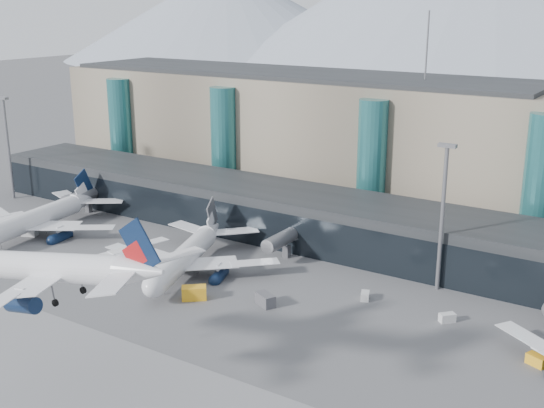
{
  "coord_description": "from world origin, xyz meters",
  "views": [
    {
      "loc": [
        64.92,
        -59.1,
        47.74
      ],
      "look_at": [
        6.28,
        32.0,
        15.55
      ],
      "focal_mm": 45.0,
      "sensor_mm": 36.0,
      "label": 1
    }
  ],
  "objects_px": {
    "lightmast_left": "(8,142)",
    "jet_parked_mid": "(190,246)",
    "veh_g": "(365,296)",
    "veh_h": "(194,293)",
    "veh_c": "(265,300)",
    "veh_d": "(447,318)",
    "veh_e": "(537,360)",
    "jet_parked_left": "(45,210)",
    "hero_jet": "(75,263)",
    "lightmast_mid": "(443,209)",
    "veh_a": "(30,232)"
  },
  "relations": [
    {
      "from": "veh_g",
      "to": "hero_jet",
      "type": "bearing_deg",
      "value": -42.1
    },
    {
      "from": "jet_parked_left",
      "to": "veh_d",
      "type": "relative_size",
      "value": 15.36
    },
    {
      "from": "veh_e",
      "to": "veh_g",
      "type": "distance_m",
      "value": 29.77
    },
    {
      "from": "veh_a",
      "to": "veh_e",
      "type": "distance_m",
      "value": 102.95
    },
    {
      "from": "jet_parked_left",
      "to": "lightmast_left",
      "type": "bearing_deg",
      "value": 57.76
    },
    {
      "from": "veh_d",
      "to": "lightmast_left",
      "type": "bearing_deg",
      "value": 128.42
    },
    {
      "from": "veh_c",
      "to": "veh_d",
      "type": "xyz_separation_m",
      "value": [
        27.09,
        10.26,
        -0.3
      ]
    },
    {
      "from": "veh_d",
      "to": "hero_jet",
      "type": "bearing_deg",
      "value": -172.79
    },
    {
      "from": "veh_a",
      "to": "hero_jet",
      "type": "bearing_deg",
      "value": -54.3
    },
    {
      "from": "jet_parked_left",
      "to": "veh_h",
      "type": "height_order",
      "value": "jet_parked_left"
    },
    {
      "from": "veh_a",
      "to": "veh_g",
      "type": "distance_m",
      "value": 74.5
    },
    {
      "from": "jet_parked_mid",
      "to": "veh_e",
      "type": "relative_size",
      "value": 13.59
    },
    {
      "from": "veh_d",
      "to": "veh_h",
      "type": "xyz_separation_m",
      "value": [
        -38.43,
        -14.69,
        0.42
      ]
    },
    {
      "from": "lightmast_mid",
      "to": "jet_parked_mid",
      "type": "distance_m",
      "value": 45.95
    },
    {
      "from": "veh_e",
      "to": "veh_g",
      "type": "relative_size",
      "value": 1.16
    },
    {
      "from": "lightmast_mid",
      "to": "veh_d",
      "type": "distance_m",
      "value": 18.73
    },
    {
      "from": "veh_c",
      "to": "veh_d",
      "type": "bearing_deg",
      "value": 46.37
    },
    {
      "from": "lightmast_left",
      "to": "jet_parked_mid",
      "type": "xyz_separation_m",
      "value": [
        67.96,
        -12.61,
        -10.02
      ]
    },
    {
      "from": "jet_parked_left",
      "to": "veh_h",
      "type": "distance_m",
      "value": 51.06
    },
    {
      "from": "veh_g",
      "to": "veh_h",
      "type": "bearing_deg",
      "value": -78.67
    },
    {
      "from": "veh_d",
      "to": "veh_e",
      "type": "xyz_separation_m",
      "value": [
        14.67,
        -6.2,
        0.06
      ]
    },
    {
      "from": "veh_a",
      "to": "veh_d",
      "type": "xyz_separation_m",
      "value": [
        88.26,
        8.41,
        -0.19
      ]
    },
    {
      "from": "lightmast_left",
      "to": "veh_h",
      "type": "relative_size",
      "value": 6.3
    },
    {
      "from": "jet_parked_left",
      "to": "jet_parked_mid",
      "type": "relative_size",
      "value": 1.04
    },
    {
      "from": "hero_jet",
      "to": "veh_d",
      "type": "bearing_deg",
      "value": 54.24
    },
    {
      "from": "lightmast_mid",
      "to": "veh_g",
      "type": "relative_size",
      "value": 11.15
    },
    {
      "from": "hero_jet",
      "to": "veh_a",
      "type": "bearing_deg",
      "value": 146.98
    },
    {
      "from": "jet_parked_left",
      "to": "jet_parked_mid",
      "type": "bearing_deg",
      "value": -97.99
    },
    {
      "from": "hero_jet",
      "to": "lightmast_left",
      "type": "bearing_deg",
      "value": 147.35
    },
    {
      "from": "lightmast_mid",
      "to": "hero_jet",
      "type": "relative_size",
      "value": 0.79
    },
    {
      "from": "veh_d",
      "to": "jet_parked_mid",
      "type": "bearing_deg",
      "value": 137.61
    },
    {
      "from": "veh_d",
      "to": "veh_h",
      "type": "height_order",
      "value": "veh_h"
    },
    {
      "from": "hero_jet",
      "to": "veh_h",
      "type": "xyz_separation_m",
      "value": [
        -6.74,
        29.95,
        -16.74
      ]
    },
    {
      "from": "hero_jet",
      "to": "veh_e",
      "type": "height_order",
      "value": "hero_jet"
    },
    {
      "from": "veh_a",
      "to": "veh_g",
      "type": "bearing_deg",
      "value": -14.7
    },
    {
      "from": "veh_e",
      "to": "veh_h",
      "type": "bearing_deg",
      "value": -148.9
    },
    {
      "from": "lightmast_mid",
      "to": "veh_h",
      "type": "bearing_deg",
      "value": -141.42
    },
    {
      "from": "veh_g",
      "to": "jet_parked_left",
      "type": "bearing_deg",
      "value": -107.45
    },
    {
      "from": "jet_parked_mid",
      "to": "veh_c",
      "type": "bearing_deg",
      "value": -124.66
    },
    {
      "from": "jet_parked_left",
      "to": "veh_g",
      "type": "bearing_deg",
      "value": -94.17
    },
    {
      "from": "hero_jet",
      "to": "veh_h",
      "type": "bearing_deg",
      "value": 102.29
    },
    {
      "from": "veh_a",
      "to": "veh_d",
      "type": "distance_m",
      "value": 88.66
    },
    {
      "from": "lightmast_left",
      "to": "veh_c",
      "type": "height_order",
      "value": "lightmast_left"
    },
    {
      "from": "veh_c",
      "to": "veh_h",
      "type": "height_order",
      "value": "veh_h"
    },
    {
      "from": "lightmast_left",
      "to": "jet_parked_mid",
      "type": "relative_size",
      "value": 0.71
    },
    {
      "from": "jet_parked_mid",
      "to": "veh_a",
      "type": "xyz_separation_m",
      "value": [
        -40.5,
        -4.21,
        -3.5
      ]
    },
    {
      "from": "hero_jet",
      "to": "veh_a",
      "type": "distance_m",
      "value": 69.28
    },
    {
      "from": "hero_jet",
      "to": "jet_parked_mid",
      "type": "relative_size",
      "value": 0.89
    },
    {
      "from": "hero_jet",
      "to": "veh_h",
      "type": "relative_size",
      "value": 7.95
    },
    {
      "from": "veh_g",
      "to": "lightmast_left",
      "type": "bearing_deg",
      "value": -115.47
    }
  ]
}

